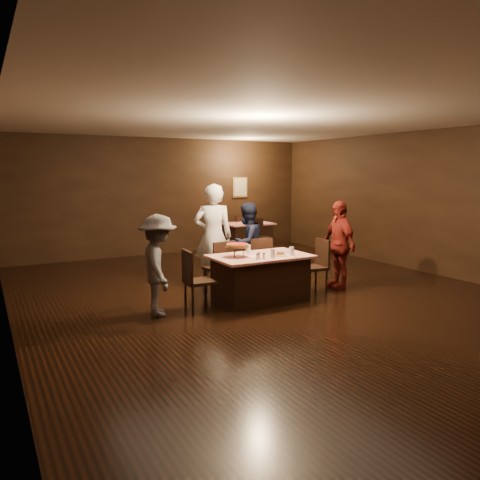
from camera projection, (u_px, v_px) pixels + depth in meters
name	position (u px, v px, depth m)	size (l,w,h in m)	color
room	(269.00, 171.00, 7.77)	(10.00, 10.04, 3.02)	black
main_table	(260.00, 278.00, 7.74)	(1.60, 1.00, 0.77)	#AA1C0B
back_table	(247.00, 237.00, 12.61)	(1.30, 0.90, 0.77)	red
chair_far_left	(218.00, 267.00, 8.18)	(0.42, 0.42, 0.95)	black
chair_far_right	(257.00, 263.00, 8.56)	(0.42, 0.42, 0.95)	black
chair_end_left	(199.00, 280.00, 7.19)	(0.42, 0.42, 0.95)	black
chair_end_right	(313.00, 266.00, 8.25)	(0.42, 0.42, 0.95)	black
chair_back_near	(261.00, 237.00, 11.99)	(0.42, 0.42, 0.95)	black
chair_back_far	(237.00, 231.00, 13.12)	(0.42, 0.42, 0.95)	black
diner_white_jacket	(213.00, 237.00, 8.49)	(0.70, 0.46, 1.92)	silver
diner_navy_hoodie	(247.00, 243.00, 8.97)	(0.75, 0.59, 1.55)	black
diner_grey_knit	(158.00, 265.00, 6.92)	(0.98, 0.56, 1.51)	#57575C
diner_red_shirt	(339.00, 245.00, 8.56)	(0.95, 0.39, 1.61)	maroon
pizza_stand	(237.00, 246.00, 7.50)	(0.38, 0.38, 0.22)	black
plate_with_slice	(279.00, 254.00, 7.64)	(0.25, 0.25, 0.06)	white
plate_empty	(283.00, 251.00, 8.07)	(0.25, 0.25, 0.01)	white
glass_front_left	(273.00, 254.00, 7.43)	(0.08, 0.08, 0.14)	silver
glass_front_right	(292.00, 251.00, 7.67)	(0.08, 0.08, 0.14)	silver
glass_back	(248.00, 249.00, 7.91)	(0.08, 0.08, 0.14)	silver
condiments	(260.00, 256.00, 7.34)	(0.17, 0.10, 0.09)	silver
napkin_center	(276.00, 254.00, 7.82)	(0.16, 0.16, 0.01)	white
napkin_left	(254.00, 256.00, 7.56)	(0.16, 0.16, 0.01)	white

